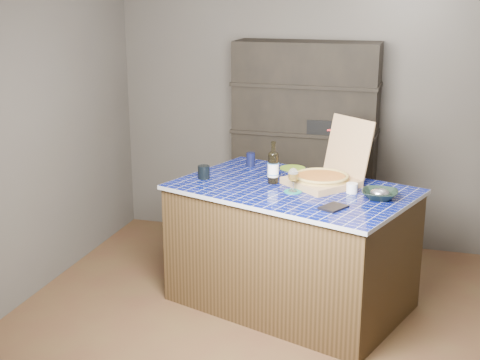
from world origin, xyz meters
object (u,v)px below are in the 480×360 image
(bowl, at_px, (380,195))
(dvd_case, at_px, (334,207))
(kitchen_island, at_px, (291,246))
(pizza_box, at_px, (324,176))
(mead_bottle, at_px, (273,167))
(wine_glass, at_px, (293,175))

(bowl, bearing_deg, dvd_case, -132.67)
(kitchen_island, bearing_deg, pizza_box, 51.57)
(kitchen_island, distance_m, pizza_box, 0.56)
(mead_bottle, distance_m, wine_glass, 0.25)
(kitchen_island, relative_size, wine_glass, 11.36)
(kitchen_island, distance_m, mead_bottle, 0.59)
(mead_bottle, relative_size, bowl, 1.28)
(kitchen_island, xyz_separation_m, pizza_box, (0.20, 0.13, 0.51))
(wine_glass, xyz_separation_m, bowl, (0.58, 0.01, -0.09))
(pizza_box, bearing_deg, kitchen_island, -108.41)
(bowl, bearing_deg, pizza_box, 151.64)
(wine_glass, xyz_separation_m, dvd_case, (0.32, -0.27, -0.11))
(wine_glass, bearing_deg, dvd_case, -40.40)
(dvd_case, bearing_deg, kitchen_island, 159.83)
(pizza_box, xyz_separation_m, mead_bottle, (-0.36, -0.06, 0.05))
(pizza_box, bearing_deg, bowl, 10.76)
(pizza_box, relative_size, bowl, 2.76)
(kitchen_island, height_order, dvd_case, dvd_case)
(bowl, bearing_deg, mead_bottle, 168.05)
(wine_glass, relative_size, dvd_case, 0.94)
(dvd_case, height_order, bowl, bowl)
(pizza_box, height_order, bowl, pizza_box)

